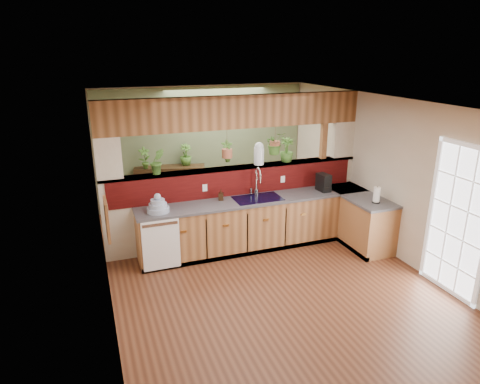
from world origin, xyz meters
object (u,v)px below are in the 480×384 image
object	(u,v)px
glass_jar	(259,153)
soap_dispenser	(221,195)
coffee_maker	(324,183)
shelving_console	(171,188)
dish_stack	(158,206)
paper_towel	(377,195)
faucet	(257,180)

from	to	relation	value
glass_jar	soap_dispenser	bearing A→B (deg)	-162.67
coffee_maker	shelving_console	xyz separation A→B (m)	(-2.31, 2.31, -0.54)
dish_stack	coffee_maker	distance (m)	2.96
paper_towel	glass_jar	distance (m)	2.10
glass_jar	shelving_console	size ratio (longest dim) A/B	0.27
faucet	dish_stack	distance (m)	1.77
soap_dispenser	coffee_maker	size ratio (longest dim) A/B	0.60
shelving_console	dish_stack	bearing A→B (deg)	-90.81
faucet	dish_stack	world-z (taller)	faucet
paper_towel	glass_jar	xyz separation A→B (m)	(-1.59, 1.24, 0.56)
shelving_console	faucet	bearing A→B (deg)	-47.79
shelving_console	coffee_maker	bearing A→B (deg)	-30.13
faucet	coffee_maker	distance (m)	1.23
glass_jar	shelving_console	distance (m)	2.51
faucet	coffee_maker	world-z (taller)	faucet
paper_towel	shelving_console	world-z (taller)	paper_towel
soap_dispenser	coffee_maker	distance (m)	1.88
faucet	shelving_console	xyz separation A→B (m)	(-1.10, 2.12, -0.67)
soap_dispenser	coffee_maker	world-z (taller)	coffee_maker
coffee_maker	shelving_console	world-z (taller)	coffee_maker
dish_stack	paper_towel	distance (m)	3.56
dish_stack	glass_jar	distance (m)	2.01
dish_stack	coffee_maker	size ratio (longest dim) A/B	1.12
soap_dispenser	shelving_console	bearing A→B (deg)	101.54
faucet	dish_stack	bearing A→B (deg)	-173.36
dish_stack	faucet	bearing A→B (deg)	6.64
glass_jar	shelving_console	bearing A→B (deg)	122.74
soap_dispenser	paper_towel	distance (m)	2.58
faucet	dish_stack	size ratio (longest dim) A/B	1.47
paper_towel	glass_jar	bearing A→B (deg)	141.98
dish_stack	paper_towel	size ratio (longest dim) A/B	1.23
coffee_maker	paper_towel	bearing A→B (deg)	-64.54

